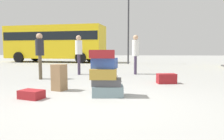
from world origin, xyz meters
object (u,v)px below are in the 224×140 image
object	(u,v)px
suitcase_maroon_upright_blue	(166,79)
suitcase_cream_foreground_far	(108,78)
suitcase_brown_white_trunk	(59,77)
person_tourist_with_camera	(79,51)
person_bearded_onlooker	(136,51)
parked_bus	(55,41)
suitcase_maroon_left_side	(31,94)
person_passerby_in_red	(40,52)
suitcase_tower	(105,76)
lamp_post	(128,11)

from	to	relation	value
suitcase_maroon_upright_blue	suitcase_cream_foreground_far	distance (m)	1.93
suitcase_brown_white_trunk	person_tourist_with_camera	distance (m)	3.71
person_bearded_onlooker	person_tourist_with_camera	world-z (taller)	person_bearded_onlooker
suitcase_brown_white_trunk	parked_bus	distance (m)	13.83
person_bearded_onlooker	suitcase_maroon_left_side	bearing A→B (deg)	-24.98
suitcase_brown_white_trunk	person_bearded_onlooker	size ratio (longest dim) A/B	0.40
suitcase_maroon_upright_blue	person_passerby_in_red	world-z (taller)	person_passerby_in_red
suitcase_tower	person_passerby_in_red	size ratio (longest dim) A/B	0.64
person_tourist_with_camera	parked_bus	size ratio (longest dim) A/B	0.19
person_bearded_onlooker	lamp_post	world-z (taller)	lamp_post
lamp_post	person_tourist_with_camera	bearing A→B (deg)	-106.11
suitcase_maroon_left_side	person_tourist_with_camera	size ratio (longest dim) A/B	0.30
person_bearded_onlooker	suitcase_cream_foreground_far	bearing A→B (deg)	-23.53
suitcase_tower	parked_bus	xyz separation A→B (m)	(-5.96, 13.50, 1.36)
person_tourist_with_camera	lamp_post	distance (m)	8.15
person_bearded_onlooker	suitcase_tower	bearing A→B (deg)	-9.35
suitcase_maroon_upright_blue	person_tourist_with_camera	xyz separation A→B (m)	(-3.34, 2.24, 0.86)
suitcase_maroon_left_side	person_bearded_onlooker	xyz separation A→B (m)	(2.39, 4.92, 0.92)
person_bearded_onlooker	parked_bus	distance (m)	11.28
suitcase_maroon_left_side	person_passerby_in_red	xyz separation A→B (m)	(-1.12, 3.06, 0.90)
person_bearded_onlooker	person_passerby_in_red	world-z (taller)	person_bearded_onlooker
suitcase_tower	suitcase_brown_white_trunk	xyz separation A→B (m)	(-1.27, 0.57, -0.13)
suitcase_tower	suitcase_cream_foreground_far	xyz separation A→B (m)	(-0.17, 2.34, -0.36)
suitcase_tower	person_tourist_with_camera	xyz separation A→B (m)	(-1.62, 4.20, 0.54)
suitcase_tower	suitcase_brown_white_trunk	world-z (taller)	suitcase_tower
suitcase_maroon_left_side	person_passerby_in_red	size ratio (longest dim) A/B	0.30
person_tourist_with_camera	person_passerby_in_red	size ratio (longest dim) A/B	1.02
suitcase_maroon_left_side	suitcase_tower	bearing A→B (deg)	31.04
suitcase_maroon_upright_blue	suitcase_maroon_left_side	distance (m)	4.04
person_bearded_onlooker	person_passerby_in_red	distance (m)	3.97
suitcase_maroon_upright_blue	person_bearded_onlooker	bearing A→B (deg)	99.75
suitcase_tower	person_tourist_with_camera	world-z (taller)	person_tourist_with_camera
suitcase_maroon_upright_blue	suitcase_maroon_left_side	xyz separation A→B (m)	(-3.28, -2.36, -0.06)
person_bearded_onlooker	parked_bus	xyz separation A→B (m)	(-6.78, 8.97, 0.82)
suitcase_brown_white_trunk	suitcase_maroon_upright_blue	bearing A→B (deg)	47.43
lamp_post	suitcase_tower	bearing A→B (deg)	-92.40
person_tourist_with_camera	parked_bus	distance (m)	10.29
person_bearded_onlooker	suitcase_brown_white_trunk	bearing A→B (deg)	-26.98
suitcase_maroon_upright_blue	suitcase_brown_white_trunk	world-z (taller)	suitcase_brown_white_trunk
person_passerby_in_red	suitcase_brown_white_trunk	bearing A→B (deg)	9.85
suitcase_maroon_upright_blue	person_tourist_with_camera	size ratio (longest dim) A/B	0.34
suitcase_brown_white_trunk	lamp_post	bearing A→B (deg)	103.28
person_tourist_with_camera	parked_bus	xyz separation A→B (m)	(-4.34, 9.29, 0.82)
suitcase_brown_white_trunk	person_tourist_with_camera	size ratio (longest dim) A/B	0.41
suitcase_maroon_left_side	lamp_post	size ratio (longest dim) A/B	0.08
suitcase_tower	suitcase_maroon_upright_blue	bearing A→B (deg)	48.85
person_bearded_onlooker	person_passerby_in_red	bearing A→B (deg)	-61.26
suitcase_cream_foreground_far	person_bearded_onlooker	size ratio (longest dim) A/B	0.36
suitcase_tower	suitcase_maroon_upright_blue	size ratio (longest dim) A/B	1.82
suitcase_brown_white_trunk	person_passerby_in_red	size ratio (longest dim) A/B	0.41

